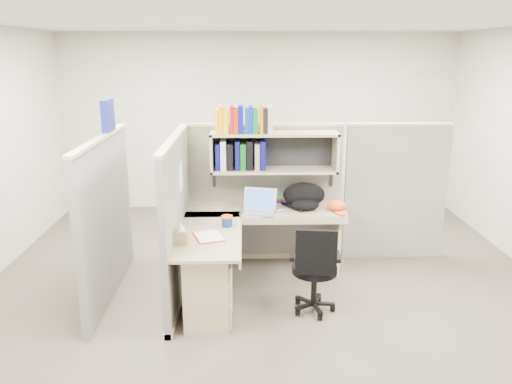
{
  "coord_description": "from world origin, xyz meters",
  "views": [
    {
      "loc": [
        -0.23,
        -4.71,
        2.4
      ],
      "look_at": [
        -0.11,
        0.25,
        1.01
      ],
      "focal_mm": 35.0,
      "sensor_mm": 36.0,
      "label": 1
    }
  ],
  "objects_px": {
    "laptop": "(258,202)",
    "task_chair": "(314,283)",
    "snack_canister": "(227,221)",
    "backpack": "(305,196)",
    "desk": "(226,264)"
  },
  "relations": [
    {
      "from": "snack_canister",
      "to": "task_chair",
      "type": "xyz_separation_m",
      "value": [
        0.83,
        -0.43,
        -0.47
      ]
    },
    {
      "from": "backpack",
      "to": "task_chair",
      "type": "xyz_separation_m",
      "value": [
        -0.01,
        -1.01,
        -0.55
      ]
    },
    {
      "from": "desk",
      "to": "laptop",
      "type": "height_order",
      "value": "laptop"
    },
    {
      "from": "backpack",
      "to": "snack_canister",
      "type": "xyz_separation_m",
      "value": [
        -0.84,
        -0.58,
        -0.08
      ]
    },
    {
      "from": "laptop",
      "to": "task_chair",
      "type": "distance_m",
      "value": 1.13
    },
    {
      "from": "desk",
      "to": "laptop",
      "type": "bearing_deg",
      "value": 64.91
    },
    {
      "from": "task_chair",
      "to": "laptop",
      "type": "bearing_deg",
      "value": 120.7
    },
    {
      "from": "desk",
      "to": "laptop",
      "type": "distance_m",
      "value": 0.87
    },
    {
      "from": "laptop",
      "to": "backpack",
      "type": "distance_m",
      "value": 0.54
    },
    {
      "from": "laptop",
      "to": "task_chair",
      "type": "xyz_separation_m",
      "value": [
        0.51,
        -0.85,
        -0.54
      ]
    },
    {
      "from": "desk",
      "to": "laptop",
      "type": "xyz_separation_m",
      "value": [
        0.32,
        0.69,
        0.42
      ]
    },
    {
      "from": "backpack",
      "to": "desk",
      "type": "bearing_deg",
      "value": -151.54
    },
    {
      "from": "snack_canister",
      "to": "backpack",
      "type": "bearing_deg",
      "value": 34.56
    },
    {
      "from": "laptop",
      "to": "snack_canister",
      "type": "bearing_deg",
      "value": -114.0
    },
    {
      "from": "laptop",
      "to": "desk",
      "type": "bearing_deg",
      "value": -101.84
    }
  ]
}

